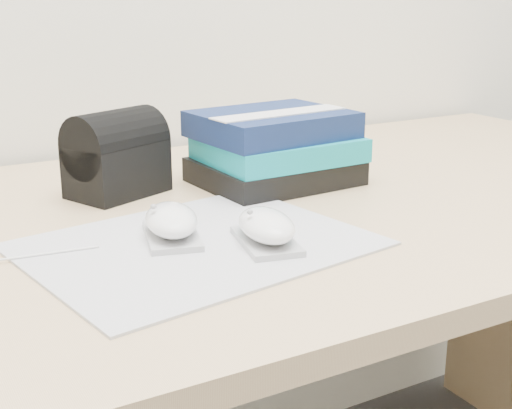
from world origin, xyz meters
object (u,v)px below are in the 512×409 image
desk (253,330)px  mouse_rear (171,222)px  mouse_front (266,228)px  book_stack (275,148)px  pouch (116,154)px

desk → mouse_rear: size_ratio=13.01×
mouse_front → book_stack: 0.29m
mouse_front → book_stack: bearing=57.1°
mouse_front → pouch: 0.31m
mouse_rear → book_stack: 0.30m
pouch → mouse_front: bearing=-75.5°
mouse_rear → mouse_front: same height
desk → pouch: pouch is taller
desk → mouse_rear: mouse_rear is taller
book_stack → mouse_front: bearing=-122.9°
desk → mouse_rear: bearing=-142.0°
mouse_rear → book_stack: size_ratio=0.51×
pouch → desk: bearing=-21.7°
book_stack → mouse_rear: bearing=-145.4°
desk → book_stack: bearing=17.7°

